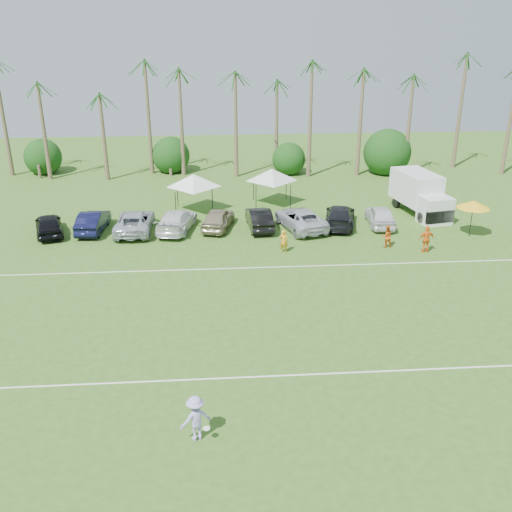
{
  "coord_description": "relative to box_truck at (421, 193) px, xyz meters",
  "views": [
    {
      "loc": [
        -1.66,
        -19.12,
        14.52
      ],
      "look_at": [
        0.7,
        12.09,
        1.6
      ],
      "focal_mm": 40.0,
      "sensor_mm": 36.0,
      "label": 1
    }
  ],
  "objects": [
    {
      "name": "palm_tree_5",
      "position": [
        -14.88,
        14.03,
        6.61
      ],
      "size": [
        2.4,
        2.4,
        9.9
      ],
      "color": "brown",
      "rests_on": "ground"
    },
    {
      "name": "parked_car_0",
      "position": [
        -28.69,
        -2.69,
        -0.96
      ],
      "size": [
        3.08,
        4.9,
        1.56
      ],
      "primitive_type": "imported",
      "rotation": [
        0.0,
        0.0,
        3.44
      ],
      "color": "black",
      "rests_on": "ground"
    },
    {
      "name": "parked_car_3",
      "position": [
        -19.41,
        -2.51,
        -0.96
      ],
      "size": [
        3.22,
        5.69,
        1.56
      ],
      "primitive_type": "imported",
      "rotation": [
        0.0,
        0.0,
        2.94
      ],
      "color": "white",
      "rests_on": "ground"
    },
    {
      "name": "parked_car_6",
      "position": [
        -10.12,
        -2.82,
        -0.96
      ],
      "size": [
        3.93,
        6.08,
        1.56
      ],
      "primitive_type": "imported",
      "rotation": [
        0.0,
        0.0,
        3.4
      ],
      "color": "silver",
      "rests_on": "ground"
    },
    {
      "name": "parked_car_7",
      "position": [
        -7.03,
        -2.34,
        -0.96
      ],
      "size": [
        3.45,
        5.74,
        1.56
      ],
      "primitive_type": "imported",
      "rotation": [
        0.0,
        0.0,
        2.89
      ],
      "color": "black",
      "rests_on": "ground"
    },
    {
      "name": "field_lines",
      "position": [
        -14.88,
        -15.97,
        -1.73
      ],
      "size": [
        80.0,
        12.1,
        0.01
      ],
      "color": "white",
      "rests_on": "ground"
    },
    {
      "name": "parked_car_5",
      "position": [
        -13.22,
        -2.5,
        -0.96
      ],
      "size": [
        1.94,
        4.82,
        1.56
      ],
      "primitive_type": "imported",
      "rotation": [
        0.0,
        0.0,
        3.2
      ],
      "color": "black",
      "rests_on": "ground"
    },
    {
      "name": "palm_tree_2",
      "position": [
        -26.88,
        14.03,
        7.47
      ],
      "size": [
        2.4,
        2.4,
        10.9
      ],
      "color": "brown",
      "rests_on": "ground"
    },
    {
      "name": "bush_tree_2",
      "position": [
        -8.88,
        15.03,
        0.06
      ],
      "size": [
        4.0,
        4.0,
        4.0
      ],
      "color": "brown",
      "rests_on": "ground"
    },
    {
      "name": "box_truck",
      "position": [
        0.0,
        0.0,
        0.0
      ],
      "size": [
        3.47,
        6.63,
        3.25
      ],
      "rotation": [
        0.0,
        0.0,
        0.18
      ],
      "color": "silver",
      "rests_on": "ground"
    },
    {
      "name": "sideline_player_b",
      "position": [
        -4.75,
        -7.05,
        -0.95
      ],
      "size": [
        0.79,
        0.62,
        1.58
      ],
      "primitive_type": "imported",
      "rotation": [
        0.0,
        0.0,
        3.17
      ],
      "color": "#D15A17",
      "rests_on": "ground"
    },
    {
      "name": "ground",
      "position": [
        -14.88,
        -23.97,
        -1.74
      ],
      "size": [
        120.0,
        120.0,
        0.0
      ],
      "primitive_type": "plane",
      "color": "#375F1C",
      "rests_on": "ground"
    },
    {
      "name": "palm_tree_8",
      "position": [
        -1.88,
        14.03,
        5.74
      ],
      "size": [
        2.4,
        2.4,
        8.9
      ],
      "color": "brown",
      "rests_on": "ground"
    },
    {
      "name": "frisbee_player",
      "position": [
        -17.47,
        -25.8,
        -0.81
      ],
      "size": [
        1.37,
        1.1,
        1.85
      ],
      "rotation": [
        0.0,
        0.0,
        3.54
      ],
      "color": "#A99CDD",
      "rests_on": "ground"
    },
    {
      "name": "palm_tree_7",
      "position": [
        -6.88,
        14.03,
        8.32
      ],
      "size": [
        2.4,
        2.4,
        11.9
      ],
      "color": "brown",
      "rests_on": "ground"
    },
    {
      "name": "palm_tree_3",
      "position": [
        -22.88,
        14.03,
        8.32
      ],
      "size": [
        2.4,
        2.4,
        11.9
      ],
      "color": "brown",
      "rests_on": "ground"
    },
    {
      "name": "sideline_player_c",
      "position": [
        -2.37,
        -8.2,
        -0.8
      ],
      "size": [
        1.13,
        0.53,
        1.88
      ],
      "primitive_type": "imported",
      "rotation": [
        0.0,
        0.0,
        3.21
      ],
      "color": "orange",
      "rests_on": "ground"
    },
    {
      "name": "bush_tree_0",
      "position": [
        -33.88,
        15.03,
        0.06
      ],
      "size": [
        4.0,
        4.0,
        4.0
      ],
      "color": "brown",
      "rests_on": "ground"
    },
    {
      "name": "canopy_tent_left",
      "position": [
        -18.17,
        2.05,
        1.37
      ],
      "size": [
        4.49,
        4.49,
        3.63
      ],
      "color": "black",
      "rests_on": "ground"
    },
    {
      "name": "canopy_tent_right",
      "position": [
        -11.67,
        3.55,
        1.33
      ],
      "size": [
        4.43,
        4.43,
        3.59
      ],
      "color": "black",
      "rests_on": "ground"
    },
    {
      "name": "parked_car_4",
      "position": [
        -16.31,
        -2.29,
        -0.96
      ],
      "size": [
        2.92,
        4.88,
        1.56
      ],
      "primitive_type": "imported",
      "rotation": [
        0.0,
        0.0,
        2.89
      ],
      "color": "gray",
      "rests_on": "ground"
    },
    {
      "name": "parked_car_1",
      "position": [
        -25.6,
        -2.23,
        -0.96
      ],
      "size": [
        1.95,
        4.82,
        1.56
      ],
      "primitive_type": "imported",
      "rotation": [
        0.0,
        0.0,
        3.08
      ],
      "color": "black",
      "rests_on": "ground"
    },
    {
      "name": "palm_tree_1",
      "position": [
        -31.88,
        14.03,
        6.61
      ],
      "size": [
        2.4,
        2.4,
        9.9
      ],
      "color": "brown",
      "rests_on": "ground"
    },
    {
      "name": "bush_tree_3",
      "position": [
        1.12,
        15.03,
        0.06
      ],
      "size": [
        4.0,
        4.0,
        4.0
      ],
      "color": "brown",
      "rests_on": "ground"
    },
    {
      "name": "parked_car_8",
      "position": [
        -3.94,
        -2.56,
        -0.96
      ],
      "size": [
        2.27,
        4.72,
        1.56
      ],
      "primitive_type": "imported",
      "rotation": [
        0.0,
        0.0,
        3.05
      ],
      "color": "white",
      "rests_on": "ground"
    },
    {
      "name": "market_umbrella",
      "position": [
        1.92,
        -5.39,
        0.68
      ],
      "size": [
        2.42,
        2.42,
        2.7
      ],
      "color": "black",
      "rests_on": "ground"
    },
    {
      "name": "palm_tree_6",
      "position": [
        -10.88,
        14.03,
        7.47
      ],
      "size": [
        2.4,
        2.4,
        10.9
      ],
      "color": "brown",
      "rests_on": "ground"
    },
    {
      "name": "palm_tree_9",
      "position": [
        3.12,
        14.03,
        6.61
      ],
      "size": [
        2.4,
        2.4,
        9.9
      ],
      "color": "brown",
      "rests_on": "ground"
    },
    {
      "name": "palm_tree_4",
      "position": [
        -18.88,
        14.03,
        5.74
      ],
      "size": [
        2.4,
        2.4,
        8.9
      ],
      "color": "brown",
      "rests_on": "ground"
    },
    {
      "name": "palm_tree_10",
      "position": [
        8.12,
        14.03,
        7.47
      ],
      "size": [
        2.4,
        2.4,
        10.9
      ],
      "color": "brown",
      "rests_on": "ground"
    },
    {
      "name": "bush_tree_1",
      "position": [
        -20.88,
        15.03,
        0.06
      ],
      "size": [
        4.0,
        4.0,
        4.0
      ],
      "color": "brown",
      "rests_on": "ground"
    },
    {
      "name": "sideline_player_a",
      "position": [
        -11.96,
        -7.45,
        -0.94
      ],
      "size": [
        0.68,
        0.57,
        1.59
      ],
      "primitive_type": "imported",
      "rotation": [
        0.0,
        0.0,
        2.77
      ],
      "color": "orange",
      "rests_on": "ground"
    },
    {
      "name": "palm_tree_11",
      "position": [
        12.12,
        14.03,
        8.32
      ],
      "size": [
        2.4,
        2.4,
        11.9
      ],
      "color": "brown",
      "rests_on": "ground"
    },
    {
      "name": "parked_car_2",
      "position": [
        -22.5,
        -2.57,
        -0.96
      ],
      "size": [
        2.6,
        5.61,
        1.56
      ],
      "primitive_type": "imported",
      "rotation": [
        0.0,
        0.0,
        3.14
      ],
      "color": "#ADB3BC",
      "rests_on": "ground"
    }
  ]
}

